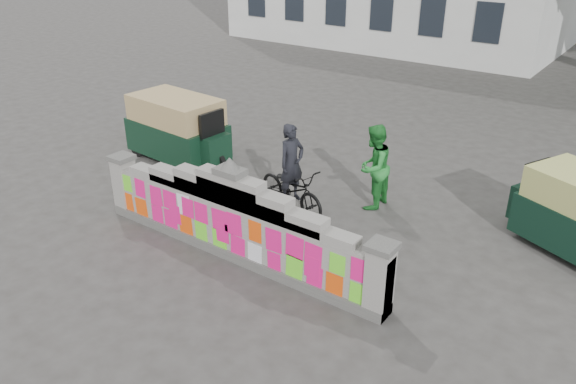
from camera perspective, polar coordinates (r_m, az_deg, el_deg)
name	(u,v)px	position (r m, az deg, el deg)	size (l,w,h in m)	color
ground	(234,256)	(10.75, -5.48, -6.44)	(100.00, 100.00, 0.00)	#383533
parapet_wall	(232,221)	(10.37, -5.68, -2.95)	(6.48, 0.44, 2.01)	#4C4C49
cyclist_bike	(292,189)	(12.08, 0.36, 0.28)	(0.68, 1.94, 1.02)	black
cyclist_rider	(292,174)	(11.93, 0.37, 1.81)	(0.63, 0.41, 1.72)	black
pedestrian	(373,167)	(12.22, 8.67, 2.53)	(0.92, 0.71, 1.89)	#258832
rickshaw_left	(179,128)	(14.91, -11.01, 6.40)	(3.08, 1.59, 1.68)	black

